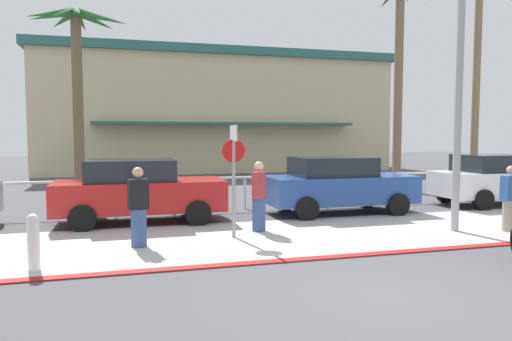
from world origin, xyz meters
TOP-DOWN VIEW (x-y plane):
  - ground_plane at (0.00, 10.00)m, footprint 80.00×80.00m
  - sidewalk_strip at (0.00, 4.20)m, footprint 44.00×4.00m
  - curb_paint at (0.00, 2.20)m, footprint 44.00×0.24m
  - building_backdrop at (2.34, 27.13)m, footprint 22.61×11.67m
  - rail_fence at (0.00, 8.50)m, footprint 19.35×0.08m
  - stop_sign_bike_lane at (-1.30, 4.41)m, footprint 0.52×0.56m
  - bollard_2 at (-5.20, 2.77)m, footprint 0.20×0.20m
  - streetlight_curb at (4.03, 3.45)m, footprint 0.24×2.54m
  - palm_tree_2 at (-5.19, 11.95)m, footprint 3.44×3.33m
  - palm_tree_3 at (7.41, 11.61)m, footprint 3.01×3.24m
  - palm_tree_4 at (12.91, 13.65)m, footprint 3.44×3.34m
  - car_red_1 at (-3.33, 6.96)m, footprint 4.40×2.02m
  - car_blue_2 at (2.45, 6.89)m, footprint 4.40×2.02m
  - car_white_3 at (8.37, 7.05)m, footprint 4.40×2.02m
  - pedestrian_0 at (-3.41, 4.06)m, footprint 0.44×0.37m
  - pedestrian_1 at (5.26, 3.28)m, footprint 0.40×0.32m
  - pedestrian_2 at (-0.56, 4.94)m, footprint 0.43×0.48m

SIDE VIEW (x-z plane):
  - ground_plane at x=0.00m, z-range 0.00..0.00m
  - sidewalk_strip at x=0.00m, z-range 0.00..0.02m
  - curb_paint at x=0.00m, z-range 0.00..0.03m
  - bollard_2 at x=-5.20m, z-range 0.02..1.02m
  - pedestrian_1 at x=5.26m, z-range -0.07..1.54m
  - pedestrian_0 at x=-3.41m, z-range -0.06..1.62m
  - pedestrian_2 at x=-0.56m, z-range -0.06..1.64m
  - rail_fence at x=0.00m, z-range 0.32..1.36m
  - car_red_1 at x=-3.33m, z-range 0.03..1.72m
  - car_blue_2 at x=2.45m, z-range 0.03..1.72m
  - car_white_3 at x=8.37m, z-range 0.03..1.72m
  - stop_sign_bike_lane at x=-1.30m, z-range 0.40..2.96m
  - building_backdrop at x=2.34m, z-range 0.02..7.64m
  - streetlight_curb at x=4.03m, z-range 0.53..8.03m
  - palm_tree_2 at x=-5.19m, z-range 1.92..8.70m
  - palm_tree_3 at x=7.41m, z-range 2.10..10.75m
  - palm_tree_4 at x=12.91m, z-range 2.52..12.68m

